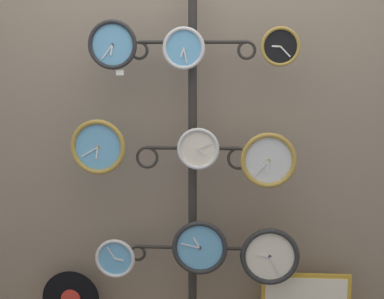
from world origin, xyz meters
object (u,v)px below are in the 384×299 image
(clock_top_left, at_px, (113,45))
(clock_middle_right, at_px, (268,160))
(clock_bottom_right, at_px, (270,256))
(clock_middle_center, at_px, (198,149))
(vinyl_record, at_px, (71,299))
(display_stand, at_px, (193,214))
(clock_bottom_left, at_px, (115,258))
(clock_top_right, at_px, (280,47))
(clock_bottom_center, at_px, (200,247))
(clock_middle_left, at_px, (98,147))
(clock_top_center, at_px, (184,48))

(clock_top_left, distance_m, clock_middle_right, 1.01)
(clock_bottom_right, bearing_deg, clock_middle_center, -177.69)
(vinyl_record, bearing_deg, display_stand, 0.36)
(clock_top_left, bearing_deg, clock_middle_right, -0.58)
(clock_bottom_left, height_order, clock_bottom_right, clock_bottom_right)
(clock_top_right, bearing_deg, clock_bottom_center, -178.98)
(clock_middle_left, relative_size, clock_bottom_right, 0.94)
(clock_middle_center, bearing_deg, clock_bottom_center, -6.47)
(display_stand, bearing_deg, clock_bottom_left, -168.53)
(clock_middle_left, xyz_separation_m, clock_bottom_right, (0.93, -0.01, -0.59))
(display_stand, xyz_separation_m, clock_middle_left, (-0.50, -0.09, 0.38))
(display_stand, height_order, clock_top_center, display_stand)
(clock_top_center, xyz_separation_m, clock_bottom_left, (-0.38, 0.01, -1.14))
(clock_top_center, relative_size, clock_bottom_center, 0.73)
(clock_bottom_center, relative_size, clock_bottom_right, 0.94)
(clock_bottom_center, height_order, clock_bottom_right, clock_bottom_center)
(clock_top_left, distance_m, clock_top_right, 0.86)
(clock_bottom_left, bearing_deg, clock_middle_right, -0.57)
(clock_top_center, distance_m, clock_middle_left, 0.69)
(clock_top_left, bearing_deg, clock_bottom_left, -179.54)
(clock_top_left, height_order, clock_bottom_center, clock_top_left)
(display_stand, relative_size, clock_middle_left, 6.68)
(clock_bottom_left, bearing_deg, clock_top_left, 0.46)
(vinyl_record, bearing_deg, clock_top_center, -7.52)
(clock_middle_left, bearing_deg, clock_top_left, 0.42)
(clock_middle_center, bearing_deg, clock_top_left, 176.74)
(clock_bottom_right, xyz_separation_m, vinyl_record, (-1.13, 0.09, -0.32))
(clock_bottom_right, bearing_deg, clock_bottom_left, 179.35)
(vinyl_record, bearing_deg, clock_bottom_center, -8.15)
(clock_top_left, bearing_deg, clock_top_center, -1.06)
(clock_top_center, distance_m, clock_bottom_left, 1.20)
(clock_middle_right, xyz_separation_m, clock_bottom_right, (0.02, -0.00, -0.53))
(clock_top_right, height_order, clock_bottom_center, clock_top_right)
(clock_top_left, bearing_deg, clock_bottom_right, -0.67)
(clock_bottom_left, relative_size, clock_bottom_right, 0.70)
(clock_bottom_right, bearing_deg, clock_bottom_center, -177.46)
(clock_bottom_center, bearing_deg, display_stand, 112.39)
(clock_top_right, bearing_deg, clock_top_center, 178.55)
(clock_top_center, relative_size, clock_bottom_right, 0.69)
(clock_bottom_right, bearing_deg, display_stand, 167.32)
(clock_bottom_center, bearing_deg, clock_middle_center, 173.53)
(clock_top_right, height_order, clock_bottom_right, clock_top_right)
(clock_middle_center, bearing_deg, clock_bottom_right, 2.31)
(display_stand, distance_m, clock_bottom_right, 0.48)
(display_stand, bearing_deg, clock_middle_left, -170.22)
(clock_bottom_left, bearing_deg, clock_bottom_center, -3.22)
(display_stand, distance_m, vinyl_record, 0.88)
(clock_top_center, xyz_separation_m, vinyl_record, (-0.67, 0.09, -1.42))
(clock_middle_left, height_order, clock_bottom_center, clock_middle_left)
(clock_bottom_center, height_order, vinyl_record, clock_bottom_center)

